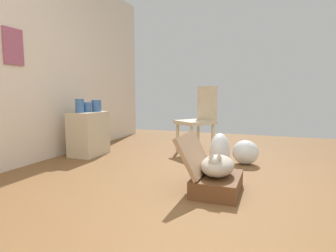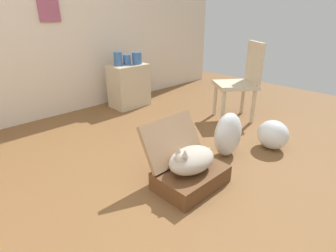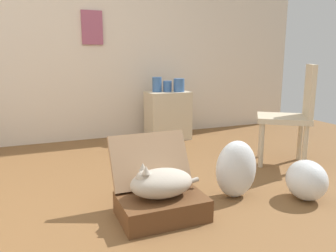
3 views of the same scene
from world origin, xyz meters
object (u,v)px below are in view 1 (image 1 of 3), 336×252
object	(u,v)px
side_table	(89,134)
suitcase_base	(217,184)
vase_short	(96,106)
plastic_bag_white	(219,153)
vase_round	(87,107)
chair	(200,118)
cat	(217,165)
vase_tall	(80,106)
plastic_bag_clear	(245,152)

from	to	relation	value
side_table	suitcase_base	bearing A→B (deg)	-113.49
vase_short	plastic_bag_white	bearing A→B (deg)	-101.01
vase_round	side_table	bearing A→B (deg)	-90.00
side_table	chair	bearing A→B (deg)	-63.23
cat	vase_tall	size ratio (longest dim) A/B	2.71
plastic_bag_white	plastic_bag_clear	xyz separation A→B (m)	(0.45, -0.24, -0.07)
plastic_bag_white	vase_round	xyz separation A→B (m)	(0.22, 1.86, 0.45)
plastic_bag_clear	vase_tall	xyz separation A→B (m)	(-0.36, 2.12, 0.54)
suitcase_base	chair	distance (m)	1.70
plastic_bag_white	plastic_bag_clear	distance (m)	0.51
vase_short	vase_round	xyz separation A→B (m)	(-0.13, 0.06, -0.01)
suitcase_base	side_table	bearing A→B (deg)	66.51
cat	plastic_bag_clear	distance (m)	1.09
cat	side_table	world-z (taller)	side_table
vase_tall	plastic_bag_clear	bearing A→B (deg)	-80.37
cat	plastic_bag_clear	world-z (taller)	cat
vase_tall	vase_short	xyz separation A→B (m)	(0.26, -0.08, -0.01)
plastic_bag_white	vase_tall	size ratio (longest dim) A/B	2.36
cat	vase_short	distance (m)	2.18
suitcase_base	plastic_bag_white	distance (m)	0.65
suitcase_base	vase_round	distance (m)	2.21
vase_short	vase_tall	bearing A→B (deg)	162.58
cat	vase_tall	distance (m)	2.15
plastic_bag_white	suitcase_base	bearing A→B (deg)	-171.51
suitcase_base	chair	bearing A→B (deg)	19.55
side_table	vase_short	bearing A→B (deg)	-20.00
plastic_bag_white	chair	xyz separation A→B (m)	(0.92, 0.46, 0.29)
plastic_bag_white	vase_round	size ratio (longest dim) A/B	3.21
vase_round	suitcase_base	bearing A→B (deg)	-113.35
suitcase_base	plastic_bag_clear	distance (m)	1.08
cat	plastic_bag_white	bearing A→B (deg)	8.35
cat	vase_round	distance (m)	2.17
suitcase_base	plastic_bag_clear	bearing A→B (deg)	-7.54
plastic_bag_white	vase_short	bearing A→B (deg)	78.99
plastic_bag_white	vase_tall	xyz separation A→B (m)	(0.09, 1.88, 0.48)
plastic_bag_white	chair	size ratio (longest dim) A/B	0.45
vase_tall	vase_short	distance (m)	0.27
cat	vase_tall	bearing A→B (deg)	69.95
plastic_bag_clear	vase_short	size ratio (longest dim) A/B	1.92
plastic_bag_white	vase_round	bearing A→B (deg)	83.26
vase_short	chair	bearing A→B (deg)	-66.96
side_table	plastic_bag_clear	bearing A→B (deg)	-83.73
plastic_bag_clear	side_table	xyz separation A→B (m)	(-0.23, 2.08, 0.15)
vase_short	suitcase_base	bearing A→B (deg)	-117.22
plastic_bag_clear	chair	world-z (taller)	chair
suitcase_base	cat	world-z (taller)	cat
suitcase_base	plastic_bag_white	xyz separation A→B (m)	(0.62, 0.09, 0.14)
plastic_bag_white	side_table	world-z (taller)	side_table
suitcase_base	vase_round	bearing A→B (deg)	66.65
vase_tall	vase_round	size ratio (longest dim) A/B	1.36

